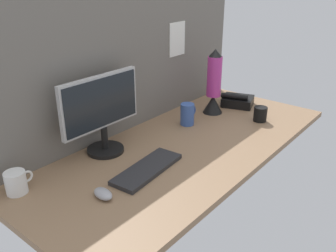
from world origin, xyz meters
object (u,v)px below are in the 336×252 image
object	(u,v)px
keyboard	(147,169)
mug_black_travel	(260,114)
mouse	(103,194)
lava_lamp	(214,87)
mug_ceramic_blue	(188,114)
desk_phone	(237,101)
monitor	(102,110)
mug_ceramic_white	(16,182)

from	to	relation	value
keyboard	mug_black_travel	xyz separation A→B (cm)	(84.34, -12.42, 3.31)
keyboard	mouse	bearing A→B (deg)	175.24
keyboard	lava_lamp	bearing A→B (deg)	6.41
mouse	mug_ceramic_blue	size ratio (longest dim) A/B	0.77
mouse	desk_phone	bearing A→B (deg)	11.97
monitor	keyboard	distance (cm)	35.52
mug_ceramic_blue	mug_ceramic_white	size ratio (longest dim) A/B	1.06
desk_phone	monitor	bearing A→B (deg)	169.62
monitor	desk_phone	xyz separation A→B (cm)	(98.43, -18.02, -18.21)
mug_ceramic_white	lava_lamp	size ratio (longest dim) A/B	0.30
keyboard	lava_lamp	world-z (taller)	lava_lamp
keyboard	mug_ceramic_white	size ratio (longest dim) A/B	3.15
mug_black_travel	lava_lamp	world-z (taller)	lava_lamp
monitor	mouse	distance (cm)	44.34
keyboard	mouse	size ratio (longest dim) A/B	3.85
keyboard	mug_ceramic_white	world-z (taller)	mug_ceramic_white
mug_black_travel	desk_phone	world-z (taller)	desk_phone
desk_phone	mug_ceramic_blue	bearing A→B (deg)	171.90
monitor	desk_phone	world-z (taller)	monitor
monitor	mug_ceramic_blue	xyz separation A→B (cm)	(52.60, -11.50, -15.14)
monitor	mouse	xyz separation A→B (cm)	(-26.69, -29.42, -19.70)
lava_lamp	desk_phone	distance (cm)	25.48
mug_black_travel	mug_ceramic_white	size ratio (longest dim) A/B	0.73
mouse	desk_phone	world-z (taller)	desk_phone
mug_ceramic_blue	lava_lamp	size ratio (longest dim) A/B	0.31
monitor	mug_ceramic_blue	distance (cm)	55.93
mug_ceramic_white	desk_phone	world-z (taller)	mug_ceramic_white
mug_black_travel	monitor	bearing A→B (deg)	153.61
mouse	lava_lamp	distance (cm)	106.57
keyboard	mouse	world-z (taller)	mouse
keyboard	mug_ceramic_white	bearing A→B (deg)	142.00
mouse	desk_phone	distance (cm)	125.65
monitor	mug_ceramic_blue	bearing A→B (deg)	-12.33
monitor	mouse	size ratio (longest dim) A/B	4.64
monitor	desk_phone	bearing A→B (deg)	-10.38
mug_ceramic_white	desk_phone	bearing A→B (deg)	-7.02
mug_ceramic_blue	mug_ceramic_white	bearing A→B (deg)	173.48
monitor	keyboard	bearing A→B (deg)	-91.44
lava_lamp	mouse	bearing A→B (deg)	-170.78
monitor	desk_phone	distance (cm)	101.71
monitor	desk_phone	size ratio (longest dim) A/B	1.90
mug_ceramic_white	monitor	bearing A→B (deg)	0.28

